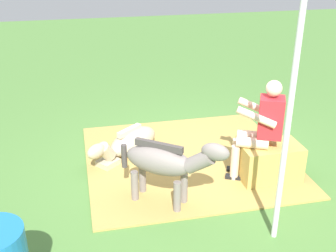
# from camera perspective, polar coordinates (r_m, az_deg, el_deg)

# --- Properties ---
(ground_plane) EXTENTS (24.00, 24.00, 0.00)m
(ground_plane) POSITION_cam_1_polar(r_m,az_deg,el_deg) (5.94, 3.27, -5.75)
(ground_plane) COLOR #4C7A38
(hay_patch) EXTENTS (2.90, 2.74, 0.02)m
(hay_patch) POSITION_cam_1_polar(r_m,az_deg,el_deg) (6.16, 2.75, -4.45)
(hay_patch) COLOR #AD8C47
(hay_patch) RESTS_ON ground
(hay_bale) EXTENTS (0.78, 0.47, 0.50)m
(hay_bale) POSITION_cam_1_polar(r_m,az_deg,el_deg) (5.74, 13.50, -4.77)
(hay_bale) COLOR tan
(hay_bale) RESTS_ON ground
(person_seated) EXTENTS (0.72, 0.58, 1.38)m
(person_seated) POSITION_cam_1_polar(r_m,az_deg,el_deg) (5.48, 12.34, -0.00)
(person_seated) COLOR beige
(person_seated) RESTS_ON ground
(pony_standing) EXTENTS (1.15, 0.95, 0.94)m
(pony_standing) POSITION_cam_1_polar(r_m,az_deg,el_deg) (4.92, -0.30, -4.90)
(pony_standing) COLOR slate
(pony_standing) RESTS_ON ground
(pony_lying) EXTENTS (1.20, 1.07, 0.42)m
(pony_lying) POSITION_cam_1_polar(r_m,az_deg,el_deg) (6.24, -5.29, -2.29)
(pony_lying) COLOR tan
(pony_lying) RESTS_ON ground
(soda_bottle) EXTENTS (0.07, 0.07, 0.27)m
(soda_bottle) POSITION_cam_1_polar(r_m,az_deg,el_deg) (6.24, 16.26, -3.87)
(soda_bottle) COLOR #268C3F
(soda_bottle) RESTS_ON ground
(tent_pole_left) EXTENTS (0.06, 0.06, 2.49)m
(tent_pole_left) POSITION_cam_1_polar(r_m,az_deg,el_deg) (4.24, 15.72, -0.77)
(tent_pole_left) COLOR silver
(tent_pole_left) RESTS_ON ground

